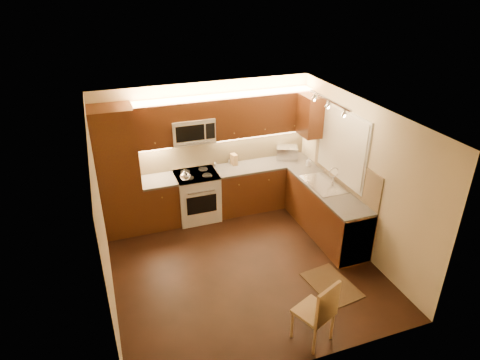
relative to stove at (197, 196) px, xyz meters
name	(u,v)px	position (x,y,z in m)	size (l,w,h in m)	color
floor	(243,265)	(0.30, -1.68, -0.46)	(4.00, 4.00, 0.01)	black
ceiling	(243,116)	(0.30, -1.68, 2.04)	(4.00, 4.00, 0.01)	beige
wall_back	(207,148)	(0.30, 0.32, 0.79)	(4.00, 0.01, 2.50)	beige
wall_front	(306,283)	(0.30, -3.67, 0.79)	(4.00, 0.01, 2.50)	beige
wall_left	(102,222)	(-1.70, -1.68, 0.79)	(0.01, 4.00, 2.50)	beige
wall_right	(359,177)	(2.30, -1.68, 0.79)	(0.01, 4.00, 2.50)	beige
pantry	(118,173)	(-1.35, 0.02, 0.69)	(0.70, 0.60, 2.30)	#491B0F
base_cab_back_left	(160,203)	(-0.69, 0.02, -0.03)	(0.62, 0.60, 0.86)	#491B0F
counter_back_left	(158,181)	(-0.69, 0.02, 0.42)	(0.62, 0.60, 0.04)	#3A3835
base_cab_back_right	(263,185)	(1.34, 0.02, -0.03)	(1.92, 0.60, 0.86)	#491B0F
counter_back_right	(263,165)	(1.34, 0.02, 0.42)	(1.92, 0.60, 0.04)	#3A3835
base_cab_right	(326,212)	(2.00, -1.28, -0.03)	(0.60, 2.00, 0.86)	#491B0F
counter_right	(328,189)	(2.00, -1.28, 0.42)	(0.60, 2.00, 0.04)	#3A3835
dishwasher	(347,233)	(2.00, -1.98, -0.03)	(0.58, 0.60, 0.84)	silver
backsplash_back	(225,149)	(0.65, 0.31, 0.74)	(3.30, 0.02, 0.60)	tan
backsplash_right	(345,170)	(2.29, -1.28, 0.74)	(0.02, 2.00, 0.60)	tan
upper_cab_back_left	(152,126)	(-0.69, 0.15, 1.42)	(0.62, 0.35, 0.75)	#491B0F
upper_cab_back_right	(262,113)	(1.34, 0.15, 1.42)	(1.92, 0.35, 0.75)	#491B0F
upper_cab_bridge	(191,109)	(0.00, 0.15, 1.63)	(0.76, 0.35, 0.31)	#491B0F
upper_cab_right_corner	(311,116)	(2.12, -0.28, 1.42)	(0.35, 0.50, 0.75)	#491B0F
stove	(197,196)	(0.00, 0.00, 0.00)	(0.76, 0.65, 0.92)	silver
microwave	(192,130)	(0.00, 0.14, 1.26)	(0.76, 0.38, 0.44)	silver
window_frame	(342,145)	(2.29, -1.12, 1.14)	(0.03, 1.44, 1.24)	silver
window_blinds	(341,145)	(2.27, -1.12, 1.14)	(0.02, 1.36, 1.16)	silver
sink	(324,181)	(2.00, -1.12, 0.52)	(0.52, 0.86, 0.15)	silver
faucet	(334,175)	(2.18, -1.12, 0.59)	(0.20, 0.04, 0.30)	silver
track_light_bar	(329,100)	(1.85, -1.27, 2.00)	(0.04, 1.20, 0.03)	silver
kettle	(185,175)	(-0.24, -0.19, 0.56)	(0.18, 0.18, 0.21)	silver
toaster_oven	(287,153)	(1.87, 0.12, 0.56)	(0.41, 0.31, 0.24)	silver
knife_block	(234,159)	(0.80, 0.19, 0.55)	(0.10, 0.15, 0.21)	#A47B4A
spice_jar_a	(215,164)	(0.44, 0.25, 0.49)	(0.04, 0.04, 0.09)	silver
spice_jar_b	(215,163)	(0.44, 0.26, 0.48)	(0.04, 0.04, 0.09)	brown
spice_jar_c	(229,161)	(0.73, 0.26, 0.48)	(0.05, 0.05, 0.09)	silver
spice_jar_d	(233,161)	(0.80, 0.26, 0.48)	(0.05, 0.05, 0.09)	brown
soap_bottle	(309,162)	(2.11, -0.34, 0.52)	(0.07, 0.07, 0.16)	silver
rug	(332,285)	(1.40, -2.58, -0.45)	(0.58, 0.87, 0.01)	black
dining_chair	(314,310)	(0.63, -3.36, 0.01)	(0.42, 0.42, 0.94)	#A47B4A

